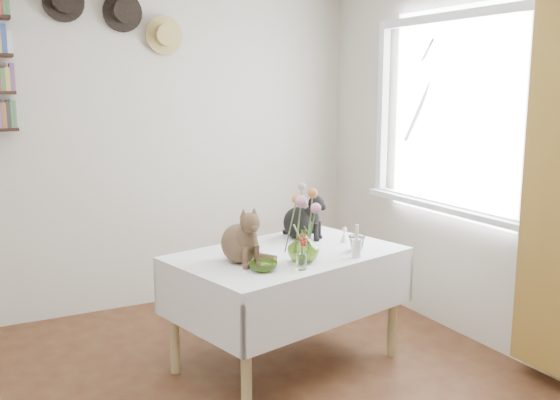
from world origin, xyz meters
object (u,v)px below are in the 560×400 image
tabby_cat (240,233)px  flower_vase (303,246)px  black_cat (299,214)px  dining_table (287,280)px

tabby_cat → flower_vase: tabby_cat is taller
tabby_cat → black_cat: size_ratio=1.06×
flower_vase → dining_table: bearing=85.5°
flower_vase → black_cat: bearing=63.1°
tabby_cat → flower_vase: 0.37m
dining_table → black_cat: 0.49m
dining_table → flower_vase: 0.35m
dining_table → tabby_cat: 0.48m
dining_table → flower_vase: bearing=-94.5°
black_cat → dining_table: bearing=-174.4°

